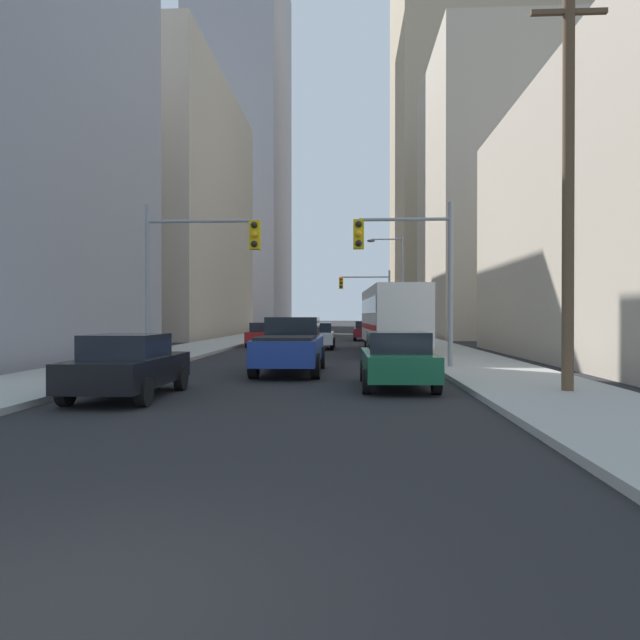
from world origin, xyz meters
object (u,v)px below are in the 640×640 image
at_px(city_bus, 392,316).
at_px(sedan_red, 265,335).
at_px(pickup_truck_blue, 291,345).
at_px(traffic_signal_near_left, 197,258).
at_px(sedan_white, 318,336).
at_px(sedan_maroon, 366,331).
at_px(traffic_signal_near_right, 408,258).
at_px(sedan_black, 128,365).
at_px(traffic_signal_far_right, 367,292).
at_px(sedan_green, 397,359).

bearing_deg(city_bus, sedan_red, 149.62).
distance_m(pickup_truck_blue, sedan_red, 15.80).
relative_size(pickup_truck_blue, traffic_signal_near_left, 0.90).
bearing_deg(sedan_white, sedan_maroon, 74.26).
relative_size(sedan_red, traffic_signal_near_right, 0.70).
bearing_deg(traffic_signal_near_left, sedan_black, -87.68).
relative_size(traffic_signal_near_left, traffic_signal_far_right, 1.00).
bearing_deg(sedan_white, traffic_signal_near_left, -106.17).
distance_m(pickup_truck_blue, traffic_signal_near_right, 5.27).
height_order(traffic_signal_near_left, traffic_signal_near_right, same).
height_order(pickup_truck_blue, sedan_red, pickup_truck_blue).
relative_size(sedan_black, traffic_signal_far_right, 0.70).
xyz_separation_m(sedan_green, sedan_white, (-3.13, 17.82, 0.00)).
height_order(sedan_green, sedan_maroon, same).
relative_size(sedan_black, sedan_red, 1.00).
relative_size(sedan_black, sedan_maroon, 0.99).
bearing_deg(traffic_signal_far_right, sedan_red, -112.21).
bearing_deg(pickup_truck_blue, traffic_signal_near_right, 15.66).
relative_size(city_bus, sedan_red, 2.74).
distance_m(sedan_black, traffic_signal_near_right, 10.82).
xyz_separation_m(pickup_truck_blue, sedan_black, (-3.26, -6.07, -0.16)).
height_order(sedan_white, traffic_signal_near_left, traffic_signal_near_left).
distance_m(sedan_maroon, traffic_signal_near_right, 24.18).
height_order(sedan_green, sedan_red, same).
xyz_separation_m(sedan_red, sedan_white, (3.33, -1.49, 0.00)).
bearing_deg(sedan_red, traffic_signal_near_right, -63.11).
distance_m(sedan_black, sedan_maroon, 31.85).
distance_m(pickup_truck_blue, sedan_white, 14.00).
height_order(city_bus, traffic_signal_far_right, traffic_signal_far_right).
distance_m(sedan_black, traffic_signal_far_right, 38.89).
xyz_separation_m(sedan_red, traffic_signal_near_left, (-0.40, -14.33, 3.29)).
xyz_separation_m(city_bus, pickup_truck_blue, (-4.25, -11.14, -1.00)).
bearing_deg(sedan_white, sedan_green, -80.03).
height_order(sedan_black, traffic_signal_near_right, traffic_signal_near_right).
bearing_deg(traffic_signal_far_right, sedan_white, -100.79).
relative_size(sedan_black, sedan_green, 0.99).
height_order(sedan_white, sedan_maroon, same).
bearing_deg(traffic_signal_near_right, traffic_signal_far_right, 90.92).
height_order(sedan_red, traffic_signal_far_right, traffic_signal_far_right).
relative_size(pickup_truck_blue, traffic_signal_near_right, 0.90).
relative_size(sedan_white, traffic_signal_far_right, 0.70).
height_order(sedan_red, traffic_signal_near_left, traffic_signal_near_left).
bearing_deg(pickup_truck_blue, traffic_signal_far_right, 83.57).
xyz_separation_m(sedan_red, traffic_signal_near_right, (7.26, -14.33, 3.26)).
height_order(sedan_green, traffic_signal_far_right, traffic_signal_far_right).
bearing_deg(traffic_signal_far_right, traffic_signal_near_left, -103.05).
bearing_deg(traffic_signal_far_right, sedan_maroon, -92.57).
distance_m(city_bus, sedan_green, 15.04).
distance_m(sedan_maroon, traffic_signal_near_left, 25.13).
distance_m(sedan_maroon, traffic_signal_far_right, 7.72).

